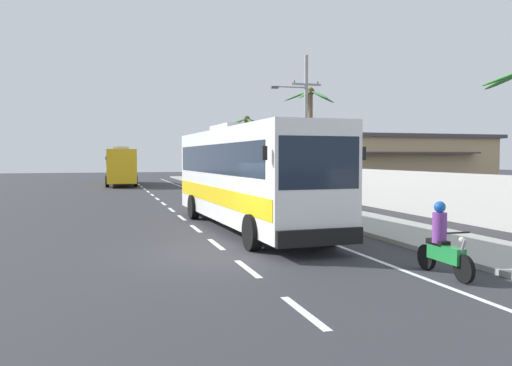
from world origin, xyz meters
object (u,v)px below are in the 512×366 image
pedestrian_midwalk (316,190)px  palm_nearest (310,122)px  motorcycle_beside_bus (443,246)px  motorcycle_trailing (244,195)px  coach_bus_far_lane (121,165)px  palm_second (247,136)px  roadside_building (379,165)px  utility_pole_mid (305,123)px  pedestrian_near_kerb (300,189)px  coach_bus_foreground (246,174)px

pedestrian_midwalk → palm_nearest: palm_nearest is taller
motorcycle_beside_bus → palm_nearest: (6.65, 23.73, 4.46)m
motorcycle_trailing → coach_bus_far_lane: bearing=102.9°
motorcycle_trailing → pedestrian_midwalk: size_ratio=1.16×
motorcycle_trailing → palm_second: 17.30m
pedestrian_midwalk → palm_nearest: 10.93m
roadside_building → utility_pole_mid: bearing=-164.0°
motorcycle_beside_bus → palm_nearest: size_ratio=0.26×
pedestrian_midwalk → roadside_building: (8.04, 7.68, 1.08)m
motorcycle_trailing → palm_nearest: bearing=46.5°
palm_nearest → palm_second: palm_nearest is taller
pedestrian_near_kerb → palm_nearest: 9.33m
coach_bus_foreground → palm_nearest: 17.87m
coach_bus_far_lane → pedestrian_near_kerb: (8.65, -24.92, -0.94)m
coach_bus_foreground → motorcycle_beside_bus: 8.91m
coach_bus_foreground → palm_nearest: bearing=59.8°
pedestrian_midwalk → roadside_building: roadside_building is taller
pedestrian_near_kerb → pedestrian_midwalk: pedestrian_midwalk is taller
motorcycle_beside_bus → roadside_building: bearing=63.2°
pedestrian_midwalk → roadside_building: size_ratio=0.11×
pedestrian_midwalk → utility_pole_mid: (1.75, 5.88, 3.74)m
motorcycle_beside_bus → pedestrian_midwalk: (3.03, 14.27, 0.35)m
motorcycle_trailing → palm_nearest: (6.74, 7.10, 4.47)m
roadside_building → palm_second: bearing=120.9°
coach_bus_far_lane → motorcycle_trailing: size_ratio=6.18×
coach_bus_foreground → palm_second: palm_second is taller
pedestrian_midwalk → palm_nearest: size_ratio=0.22×
pedestrian_midwalk → utility_pole_mid: size_ratio=0.19×
coach_bus_far_lane → utility_pole_mid: 23.66m
palm_second → palm_nearest: bearing=-77.0°
utility_pole_mid → pedestrian_midwalk: bearing=-106.5°
coach_bus_foreground → pedestrian_near_kerb: size_ratio=7.90×
coach_bus_foreground → motorcycle_trailing: size_ratio=6.33×
pedestrian_midwalk → utility_pole_mid: bearing=-151.6°
coach_bus_far_lane → coach_bus_foreground: bearing=-83.9°
motorcycle_trailing → roadside_building: 12.45m
coach_bus_far_lane → palm_second: palm_second is taller
coach_bus_far_lane → pedestrian_midwalk: bearing=-72.0°
pedestrian_midwalk → palm_nearest: (3.62, 9.46, 4.11)m
palm_second → motorcycle_trailing: bearing=-106.0°
coach_bus_foreground → pedestrian_midwalk: bearing=47.6°
motorcycle_trailing → roadside_building: roadside_building is taller
palm_second → pedestrian_near_kerb: bearing=-95.5°
palm_nearest → coach_bus_foreground: bearing=-120.2°
palm_second → utility_pole_mid: bearing=-88.9°
motorcycle_beside_bus → palm_nearest: palm_nearest is taller
pedestrian_midwalk → palm_second: (1.51, 18.59, 3.47)m
palm_nearest → pedestrian_near_kerb: bearing=-116.3°
coach_bus_foreground → pedestrian_midwalk: size_ratio=7.36×
palm_nearest → utility_pole_mid: bearing=-117.6°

